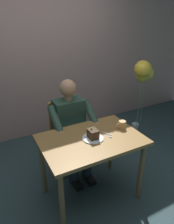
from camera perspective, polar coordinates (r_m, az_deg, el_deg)
The scene contains 10 objects.
ground_plane at distance 2.61m, azimuth 1.03°, elevation -21.36°, with size 14.00×14.00×0.00m, color #2F4449.
cafe_rear_panel at distance 3.40m, azimuth -13.31°, elevation 17.84°, with size 6.40×0.12×3.00m, color tan.
dining_table at distance 2.18m, azimuth 1.17°, elevation -9.39°, with size 1.02×0.69×0.76m.
chair at distance 2.78m, azimuth -5.51°, elevation -5.37°, with size 0.42×0.42×0.89m.
seated_person at distance 2.57m, azimuth -4.15°, elevation -4.33°, with size 0.53×0.58×1.22m.
dessert_plate at distance 2.12m, azimuth 1.63°, elevation -7.13°, with size 0.22×0.22×0.01m, color white.
cake_slice at distance 2.09m, azimuth 1.64°, elevation -5.94°, with size 0.09×0.11×0.11m.
coffee_cup at distance 2.32m, azimuth 9.49°, elevation -3.36°, with size 0.11×0.08×0.08m.
dessert_spoon at distance 2.18m, azimuth 5.95°, elevation -6.32°, with size 0.06×0.14×0.01m.
balloon_display at distance 3.31m, azimuth 14.97°, elevation 9.19°, with size 0.34×0.26×1.29m.
Camera 1 is at (0.88, 1.57, 1.89)m, focal length 33.60 mm.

